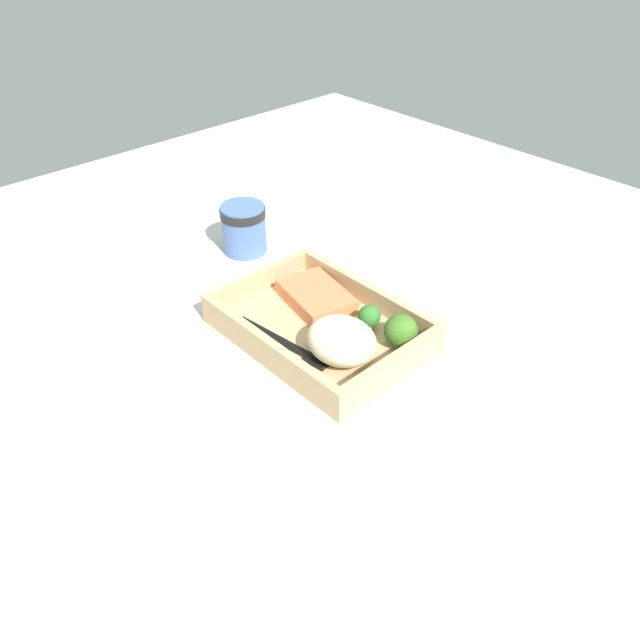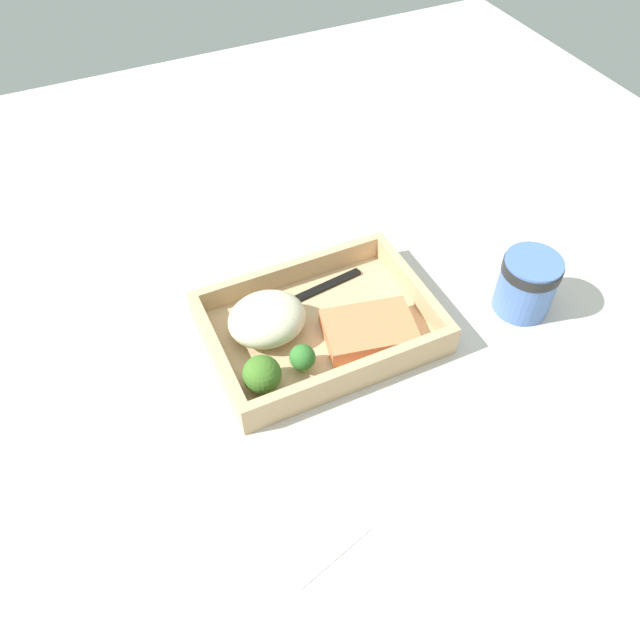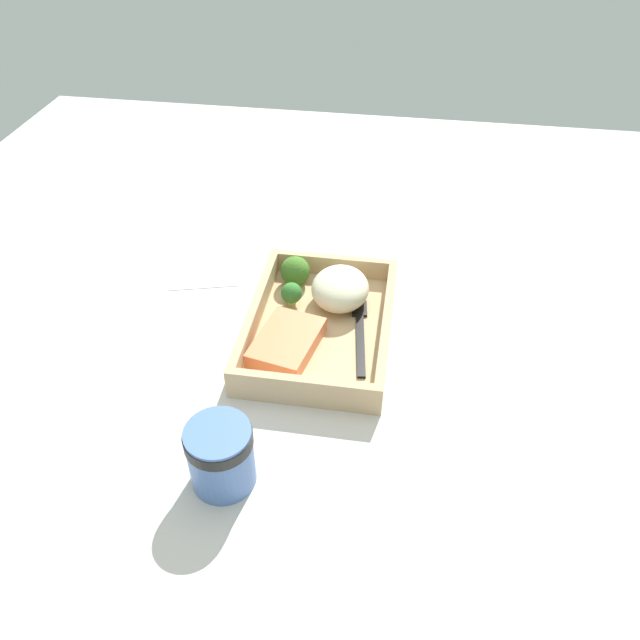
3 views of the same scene
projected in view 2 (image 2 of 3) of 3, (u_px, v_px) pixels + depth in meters
ground_plane at (320, 339)px, 80.01cm from camera, size 160.00×160.00×2.00cm
takeout_tray at (320, 331)px, 78.81cm from camera, size 27.82×19.79×1.20cm
tray_rim at (320, 319)px, 77.16cm from camera, size 27.82×19.79×3.22cm
salmon_fillet at (369, 330)px, 76.62cm from camera, size 12.36×9.68×2.24cm
mashed_potatoes at (267, 319)px, 75.88cm from camera, size 9.68×8.41×5.21cm
broccoli_floret_1 at (262, 375)px, 70.64cm from camera, size 4.51×4.51×4.64cm
broccoli_floret_2 at (302, 358)px, 72.54cm from camera, size 3.12×3.12×3.74cm
fork at (302, 297)px, 81.67cm from camera, size 15.88×3.65×0.44cm
paper_cup at (528, 282)px, 79.01cm from camera, size 7.46×7.46×8.22cm
receipt_slip at (301, 516)px, 63.05cm from camera, size 11.70×13.21×0.24cm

